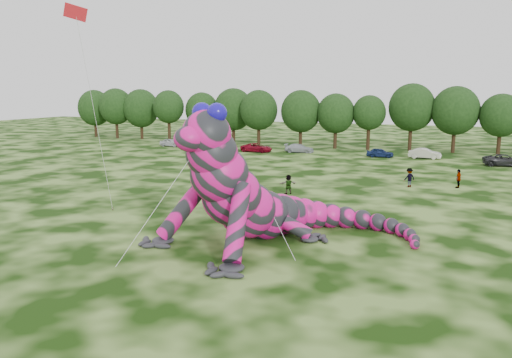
{
  "coord_description": "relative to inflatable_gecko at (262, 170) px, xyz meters",
  "views": [
    {
      "loc": [
        14.32,
        -23.29,
        9.44
      ],
      "look_at": [
        2.89,
        4.94,
        4.0
      ],
      "focal_mm": 35.0,
      "sensor_mm": 36.0,
      "label": 1
    }
  ],
  "objects": [
    {
      "name": "spectator_1",
      "position": [
        -9.68,
        18.34,
        -3.6
      ],
      "size": [
        0.81,
        0.66,
        1.57
      ],
      "primitive_type": "imported",
      "rotation": [
        0.0,
        0.0,
        3.05
      ],
      "color": "gray",
      "rests_on": "ground"
    },
    {
      "name": "tree_12",
      "position": [
        17.08,
        51.8,
        0.1
      ],
      "size": [
        5.99,
        5.39,
        8.97
      ],
      "primitive_type": null,
      "color": "black",
      "rests_on": "ground"
    },
    {
      "name": "tree_1",
      "position": [
        -51.29,
        52.11,
        0.52
      ],
      "size": [
        6.74,
        6.07,
        9.81
      ],
      "primitive_type": null,
      "color": "black",
      "rests_on": "ground"
    },
    {
      "name": "spectator_3",
      "position": [
        11.76,
        22.54,
        -3.46
      ],
      "size": [
        0.76,
        1.17,
        1.85
      ],
      "primitive_type": "imported",
      "rotation": [
        0.0,
        0.0,
        4.41
      ],
      "color": "gray",
      "rests_on": "ground"
    },
    {
      "name": "car_2",
      "position": [
        -17.28,
        41.83,
        -3.71
      ],
      "size": [
        4.97,
        2.44,
        1.36
      ],
      "primitive_type": "imported",
      "rotation": [
        0.0,
        0.0,
        1.53
      ],
      "color": "maroon",
      "rests_on": "ground"
    },
    {
      "name": "tree_7",
      "position": [
        -13.01,
        50.86,
        0.35
      ],
      "size": [
        6.68,
        6.01,
        9.48
      ],
      "primitive_type": null,
      "color": "black",
      "rests_on": "ground"
    },
    {
      "name": "tree_10",
      "position": [
        4.47,
        52.64,
        0.86
      ],
      "size": [
        7.09,
        6.38,
        10.5
      ],
      "primitive_type": null,
      "color": "black",
      "rests_on": "ground"
    },
    {
      "name": "spectator_4",
      "position": [
        -17.48,
        25.54,
        -3.5
      ],
      "size": [
        1.03,
        0.97,
        1.77
      ],
      "primitive_type": "imported",
      "rotation": [
        0.0,
        0.0,
        5.63
      ],
      "color": "gray",
      "rests_on": "ground"
    },
    {
      "name": "spectator_5",
      "position": [
        -2.76,
        13.66,
        -3.49
      ],
      "size": [
        1.65,
        1.42,
        1.79
      ],
      "primitive_type": "imported",
      "rotation": [
        0.0,
        0.0,
        3.78
      ],
      "color": "gray",
      "rests_on": "ground"
    },
    {
      "name": "tree_11",
      "position": [
        10.85,
        52.25,
        0.65
      ],
      "size": [
        7.01,
        6.31,
        10.07
      ],
      "primitive_type": null,
      "color": "black",
      "rests_on": "ground"
    },
    {
      "name": "car_1",
      "position": [
        -25.08,
        43.2,
        -3.64
      ],
      "size": [
        4.63,
        1.87,
        1.5
      ],
      "primitive_type": "imported",
      "rotation": [
        0.0,
        0.0,
        1.51
      ],
      "color": "black",
      "rests_on": "ground"
    },
    {
      "name": "tree_4",
      "position": [
        -32.57,
        52.77,
        0.14
      ],
      "size": [
        6.22,
        5.6,
        9.06
      ],
      "primitive_type": null,
      "color": "black",
      "rests_on": "ground"
    },
    {
      "name": "car_4",
      "position": [
        1.3,
        42.84,
        -3.74
      ],
      "size": [
        3.98,
        2.03,
        1.3
      ],
      "primitive_type": "imported",
      "rotation": [
        0.0,
        0.0,
        1.7
      ],
      "color": "navy",
      "rests_on": "ground"
    },
    {
      "name": "car_0",
      "position": [
        -33.61,
        43.4,
        -3.72
      ],
      "size": [
        4.04,
        1.92,
        1.33
      ],
      "primitive_type": "imported",
      "rotation": [
        0.0,
        0.0,
        1.48
      ],
      "color": "silver",
      "rests_on": "ground"
    },
    {
      "name": "car_5",
      "position": [
        7.32,
        43.63,
        -3.67
      ],
      "size": [
        4.43,
        1.67,
        1.44
      ],
      "primitive_type": "imported",
      "rotation": [
        0.0,
        0.0,
        1.54
      ],
      "color": "beige",
      "rests_on": "ground"
    },
    {
      "name": "tree_8",
      "position": [
        -7.15,
        51.04,
        0.08
      ],
      "size": [
        6.14,
        5.53,
        8.94
      ],
      "primitive_type": null,
      "color": "black",
      "rests_on": "ground"
    },
    {
      "name": "flying_kite",
      "position": [
        -12.0,
        -2.32,
        8.97
      ],
      "size": [
        2.64,
        5.55,
        15.42
      ],
      "color": "red",
      "rests_on": "ground"
    },
    {
      "name": "tree_3",
      "position": [
        -38.65,
        51.13,
        0.33
      ],
      "size": [
        5.81,
        5.23,
        9.44
      ],
      "primitive_type": null,
      "color": "black",
      "rests_on": "ground"
    },
    {
      "name": "tree_2",
      "position": [
        -45.95,
        52.82,
        0.43
      ],
      "size": [
        7.04,
        6.34,
        9.64
      ],
      "primitive_type": null,
      "color": "black",
      "rests_on": "ground"
    },
    {
      "name": "tree_9",
      "position": [
        -1.87,
        51.4,
        -0.05
      ],
      "size": [
        5.27,
        4.74,
        8.68
      ],
      "primitive_type": null,
      "color": "black",
      "rests_on": "ground"
    },
    {
      "name": "spectator_2",
      "position": [
        7.26,
        21.27,
        -3.45
      ],
      "size": [
        1.37,
        1.34,
        1.89
      ],
      "primitive_type": "imported",
      "rotation": [
        0.0,
        0.0,
        3.89
      ],
      "color": "gray",
      "rests_on": "ground"
    },
    {
      "name": "car_3",
      "position": [
        -11.0,
        43.76,
        -3.74
      ],
      "size": [
        4.61,
        2.16,
        1.3
      ],
      "primitive_type": "imported",
      "rotation": [
        0.0,
        0.0,
        1.65
      ],
      "color": "#AEB4B9",
      "rests_on": "ground"
    },
    {
      "name": "car_6",
      "position": [
        17.18,
        40.21,
        -3.66
      ],
      "size": [
        5.55,
        3.14,
        1.46
      ],
      "primitive_type": "imported",
      "rotation": [
        0.0,
        0.0,
        1.71
      ],
      "color": "#272729",
      "rests_on": "ground"
    },
    {
      "name": "inflatable_gecko",
      "position": [
        0.0,
        0.0,
        0.0
      ],
      "size": [
        20.79,
        22.14,
        8.78
      ],
      "primitive_type": null,
      "rotation": [
        0.0,
        0.0,
        -0.43
      ],
      "color": "#D8107F",
      "rests_on": "ground"
    },
    {
      "name": "spectator_0",
      "position": [
        -10.63,
        14.53,
        -3.5
      ],
      "size": [
        0.68,
        0.48,
        1.77
      ],
      "primitive_type": "imported",
      "rotation": [
        0.0,
        0.0,
        0.09
      ],
      "color": "gray",
      "rests_on": "ground"
    },
    {
      "name": "ground",
      "position": [
        -2.93,
        -5.94,
        -4.39
      ],
      "size": [
        240.0,
        240.0,
        0.0
      ],
      "primitive_type": "plane",
      "color": "#16330A",
      "rests_on": "ground"
    },
    {
      "name": "tree_5",
      "position": [
        -26.06,
        52.49,
        0.51
      ],
      "size": [
        7.16,
        6.44,
        9.8
      ],
      "primitive_type": null,
      "color": "black",
      "rests_on": "ground"
    },
    {
      "name": "tree_0",
      "position": [
        -57.49,
        53.29,
        0.37
      ],
      "size": [
        6.91,
        6.22,
        9.51
      ],
      "primitive_type": null,
      "color": "black",
      "rests_on": "ground"
    },
    {
      "name": "tree_6",
      "position": [
        -20.49,
        50.74,
        0.36
      ],
      "size": [
        6.52,
        5.86,
        9.49
      ],
      "primitive_type": null,
      "color": "black",
      "rests_on": "ground"
    }
  ]
}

